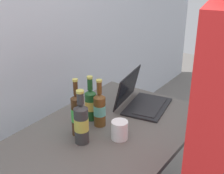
% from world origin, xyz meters
% --- Properties ---
extents(desk, '(1.22, 0.80, 0.76)m').
position_xyz_m(desk, '(0.00, 0.00, 0.65)').
color(desk, '#56514C').
rests_on(desk, ground).
extents(laptop, '(0.39, 0.34, 0.22)m').
position_xyz_m(laptop, '(0.38, 0.01, 0.80)').
color(laptop, black).
rests_on(laptop, desk).
extents(beer_bottle_brown, '(0.07, 0.07, 0.28)m').
position_xyz_m(beer_bottle_brown, '(0.03, 0.07, 0.86)').
color(beer_bottle_brown, brown).
rests_on(beer_bottle_brown, desk).
extents(beer_bottle_green, '(0.06, 0.06, 0.33)m').
position_xyz_m(beer_bottle_green, '(-0.12, 0.11, 0.88)').
color(beer_bottle_green, '#472B14').
rests_on(beer_bottle_green, desk).
extents(beer_bottle_dark, '(0.07, 0.07, 0.27)m').
position_xyz_m(beer_bottle_dark, '(0.06, 0.16, 0.86)').
color(beer_bottle_dark, '#1E5123').
rests_on(beer_bottle_dark, desk).
extents(beer_bottle_amber, '(0.08, 0.08, 0.30)m').
position_xyz_m(beer_bottle_amber, '(-0.16, 0.04, 0.87)').
color(beer_bottle_amber, '#333333').
rests_on(beer_bottle_amber, desk).
extents(person_figure, '(0.44, 0.33, 1.75)m').
position_xyz_m(person_figure, '(-0.08, -0.63, 0.89)').
color(person_figure, '#2D3347').
rests_on(person_figure, ground).
extents(coffee_mug, '(0.13, 0.09, 0.10)m').
position_xyz_m(coffee_mug, '(-0.02, -0.10, 0.81)').
color(coffee_mug, white).
rests_on(coffee_mug, desk).
extents(back_wall, '(6.00, 0.10, 2.60)m').
position_xyz_m(back_wall, '(0.00, 0.83, 1.30)').
color(back_wall, silver).
rests_on(back_wall, ground).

